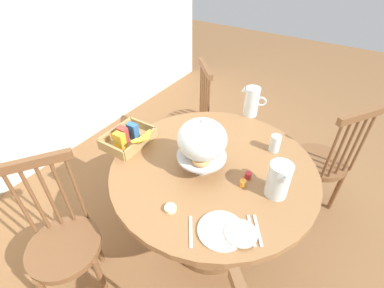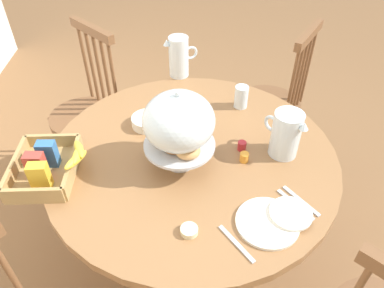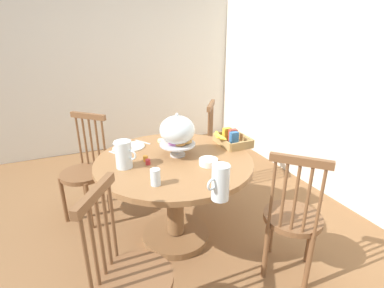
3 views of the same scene
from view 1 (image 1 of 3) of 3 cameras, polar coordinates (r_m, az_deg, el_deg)
name	(u,v)px [view 1 (image 1 of 3)]	position (r m, az deg, el deg)	size (l,w,h in m)	color
ground_plane	(221,233)	(2.25, 6.01, -17.65)	(10.00, 10.00, 0.00)	brown
wall_back	(17,18)	(2.65, -32.10, 20.98)	(4.80, 0.06, 2.60)	silver
dining_table	(212,190)	(1.80, 4.09, -9.44)	(1.21, 1.21, 0.74)	olive
windsor_chair_near_window	(189,122)	(2.52, -0.57, 4.51)	(0.47, 0.47, 0.97)	brown
windsor_chair_by_cabinet	(64,243)	(1.80, -24.71, -17.96)	(0.46, 0.46, 0.97)	brown
windsor_chair_far_side	(321,163)	(2.30, 24.86, -3.58)	(0.46, 0.46, 0.97)	brown
pastry_stand_with_dome	(202,141)	(1.50, 2.04, 0.52)	(0.28, 0.28, 0.34)	silver
orange_juice_pitcher	(278,181)	(1.49, 17.18, -7.25)	(0.17, 0.14, 0.20)	silver
milk_pitcher	(251,103)	(2.08, 12.06, 8.23)	(0.10, 0.18, 0.22)	silver
cereal_basket	(129,138)	(1.82, -12.71, 1.25)	(0.32, 0.30, 0.12)	tan
china_plate_large	(221,230)	(1.35, 5.98, -17.16)	(0.22, 0.22, 0.01)	white
china_plate_small	(241,233)	(1.34, 9.98, -17.53)	(0.15, 0.15, 0.01)	white
cereal_bowl	(202,135)	(1.84, 2.07, 1.77)	(0.14, 0.14, 0.04)	white
drinking_glass	(275,143)	(1.79, 16.62, 0.14)	(0.06, 0.06, 0.11)	silver
butter_dish	(170,208)	(1.42, -4.43, -13.00)	(0.06, 0.06, 0.02)	beige
jam_jar_strawberry	(248,175)	(1.59, 11.39, -6.33)	(0.04, 0.04, 0.04)	#B7282D
jam_jar_apricot	(243,183)	(1.54, 10.34, -7.89)	(0.04, 0.04, 0.04)	orange
table_knife	(251,230)	(1.38, 12.03, -16.88)	(0.17, 0.01, 0.01)	silver
dinner_fork	(258,230)	(1.38, 13.30, -16.78)	(0.17, 0.01, 0.01)	silver
soup_spoon	(191,231)	(1.35, -0.24, -17.41)	(0.17, 0.01, 0.01)	silver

